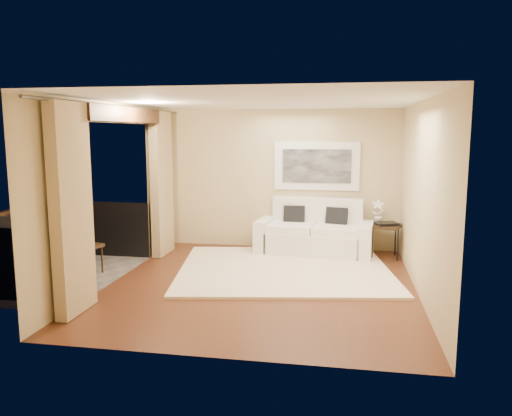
% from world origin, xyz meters
% --- Properties ---
extents(floor, '(5.00, 5.00, 0.00)m').
position_xyz_m(floor, '(0.00, 0.00, 0.00)').
color(floor, '#5B2F1A').
rests_on(floor, ground).
extents(room_shell, '(5.00, 6.40, 5.00)m').
position_xyz_m(room_shell, '(-2.13, 0.00, 2.52)').
color(room_shell, white).
rests_on(room_shell, ground).
extents(balcony, '(1.81, 2.60, 1.17)m').
position_xyz_m(balcony, '(-3.31, 0.00, 0.18)').
color(balcony, '#605B56').
rests_on(balcony, ground).
extents(curtains, '(0.16, 4.80, 2.64)m').
position_xyz_m(curtains, '(-2.11, 0.00, 1.34)').
color(curtains, tan).
rests_on(curtains, ground).
extents(artwork, '(1.62, 0.07, 0.92)m').
position_xyz_m(artwork, '(0.66, 2.46, 1.62)').
color(artwork, white).
rests_on(artwork, room_shell).
extents(rug, '(3.84, 3.47, 0.04)m').
position_xyz_m(rug, '(0.25, 0.83, 0.02)').
color(rug, '#FFECCD').
rests_on(rug, floor).
extents(sofa, '(2.21, 1.13, 1.02)m').
position_xyz_m(sofa, '(0.67, 2.10, 0.36)').
color(sofa, white).
rests_on(sofa, floor).
extents(side_table, '(0.70, 0.70, 0.61)m').
position_xyz_m(side_table, '(1.93, 2.00, 0.55)').
color(side_table, black).
rests_on(side_table, floor).
extents(tray, '(0.46, 0.40, 0.05)m').
position_xyz_m(tray, '(1.96, 1.98, 0.63)').
color(tray, black).
rests_on(tray, side_table).
extents(orchid, '(0.23, 0.16, 0.44)m').
position_xyz_m(orchid, '(1.82, 2.12, 0.83)').
color(orchid, white).
rests_on(orchid, side_table).
extents(bistro_table, '(0.71, 0.71, 0.68)m').
position_xyz_m(bistro_table, '(-3.53, 0.41, 0.59)').
color(bistro_table, black).
rests_on(bistro_table, balcony).
extents(balcony_chair_far, '(0.53, 0.53, 0.99)m').
position_xyz_m(balcony_chair_far, '(-2.89, -0.03, 0.58)').
color(balcony_chair_far, black).
rests_on(balcony_chair_far, balcony).
extents(balcony_chair_near, '(0.55, 0.55, 1.02)m').
position_xyz_m(balcony_chair_near, '(-3.12, -0.90, 0.59)').
color(balcony_chair_near, black).
rests_on(balcony_chair_near, balcony).
extents(ice_bucket, '(0.18, 0.18, 0.20)m').
position_xyz_m(ice_bucket, '(-3.64, 0.51, 0.78)').
color(ice_bucket, silver).
rests_on(ice_bucket, bistro_table).
extents(candle, '(0.06, 0.06, 0.07)m').
position_xyz_m(candle, '(-3.47, 0.54, 0.71)').
color(candle, red).
rests_on(candle, bistro_table).
extents(vase, '(0.04, 0.04, 0.18)m').
position_xyz_m(vase, '(-3.58, 0.20, 0.77)').
color(vase, silver).
rests_on(vase, bistro_table).
extents(glass_a, '(0.06, 0.06, 0.12)m').
position_xyz_m(glass_a, '(-3.43, 0.36, 0.74)').
color(glass_a, silver).
rests_on(glass_a, bistro_table).
extents(glass_b, '(0.06, 0.06, 0.12)m').
position_xyz_m(glass_b, '(-3.39, 0.46, 0.74)').
color(glass_b, white).
rests_on(glass_b, bistro_table).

